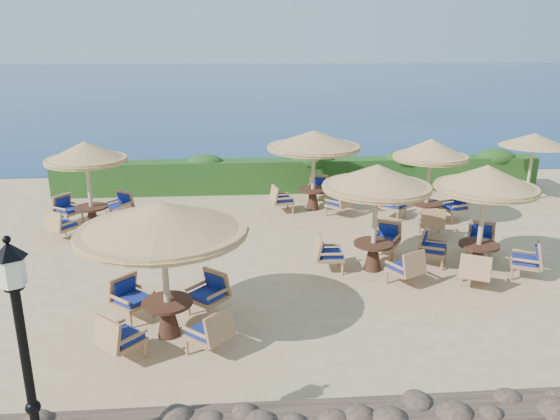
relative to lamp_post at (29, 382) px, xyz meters
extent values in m
plane|color=tan|center=(4.80, 6.80, -1.55)|extent=(120.00, 120.00, 0.00)
plane|color=navy|center=(4.80, 76.80, -1.55)|extent=(160.00, 160.00, 0.00)
cube|color=#183F14|center=(4.80, 14.00, -0.95)|extent=(18.00, 0.90, 1.20)
cylinder|color=black|center=(0.00, 0.00, 0.00)|extent=(0.11, 0.11, 2.40)
cylinder|color=silver|center=(0.00, 0.00, 1.43)|extent=(0.30, 0.30, 0.36)
cone|color=black|center=(0.00, 0.00, 1.67)|extent=(0.40, 0.40, 0.18)
cylinder|color=#C9B48E|center=(12.60, 12.00, -0.45)|extent=(0.10, 0.10, 2.20)
cone|color=#9D7541|center=(12.60, 12.00, 0.63)|extent=(2.30, 2.30, 0.45)
cylinder|color=#C9B48E|center=(1.12, 3.69, -0.35)|extent=(0.12, 0.12, 2.40)
cone|color=#9D7541|center=(1.12, 3.69, 0.83)|extent=(3.15, 3.15, 0.55)
cylinder|color=#9D7541|center=(1.12, 3.69, 0.55)|extent=(3.09, 3.09, 0.14)
cylinder|color=#402317|center=(1.12, 3.69, -0.87)|extent=(0.96, 0.96, 0.06)
cone|color=#402317|center=(1.12, 3.69, -1.22)|extent=(0.44, 0.44, 0.64)
cylinder|color=#C9B48E|center=(5.75, 6.47, -0.35)|extent=(0.12, 0.12, 2.40)
cone|color=#9D7541|center=(5.75, 6.47, 0.83)|extent=(2.60, 2.60, 0.55)
cylinder|color=#9D7541|center=(5.75, 6.47, 0.55)|extent=(2.55, 2.55, 0.14)
cylinder|color=#402317|center=(5.75, 6.47, -0.87)|extent=(0.96, 0.96, 0.06)
cone|color=#402317|center=(5.75, 6.47, -1.22)|extent=(0.44, 0.44, 0.64)
cylinder|color=#C9B48E|center=(8.28, 6.19, -0.35)|extent=(0.12, 0.12, 2.40)
cone|color=#9D7541|center=(8.28, 6.19, 0.83)|extent=(2.41, 2.41, 0.55)
cylinder|color=#9D7541|center=(8.28, 6.19, 0.55)|extent=(2.36, 2.36, 0.14)
cylinder|color=#402317|center=(8.28, 6.19, -0.87)|extent=(0.96, 0.96, 0.06)
cone|color=#402317|center=(8.28, 6.19, -1.22)|extent=(0.44, 0.44, 0.64)
cylinder|color=#C9B48E|center=(-1.87, 10.13, -0.35)|extent=(0.12, 0.12, 2.40)
cone|color=#9D7541|center=(-1.87, 10.13, 0.83)|extent=(2.35, 2.35, 0.55)
cylinder|color=#9D7541|center=(-1.87, 10.13, 0.55)|extent=(2.30, 2.30, 0.14)
cylinder|color=#402317|center=(-1.87, 10.13, -0.87)|extent=(0.96, 0.96, 0.06)
cone|color=#402317|center=(-1.87, 10.13, -1.22)|extent=(0.44, 0.44, 0.64)
cylinder|color=#C9B48E|center=(4.97, 11.60, -0.35)|extent=(0.12, 0.12, 2.40)
cone|color=#9D7541|center=(4.97, 11.60, 0.83)|extent=(3.06, 3.06, 0.55)
cylinder|color=#9D7541|center=(4.97, 11.60, 0.55)|extent=(3.00, 3.00, 0.14)
cylinder|color=#402317|center=(4.97, 11.60, -0.87)|extent=(0.96, 0.96, 0.06)
cone|color=#402317|center=(4.97, 11.60, -1.22)|extent=(0.44, 0.44, 0.64)
cylinder|color=#C9B48E|center=(8.20, 9.77, -0.35)|extent=(0.12, 0.12, 2.40)
cone|color=#9D7541|center=(8.20, 9.77, 0.83)|extent=(2.22, 2.22, 0.55)
cylinder|color=#9D7541|center=(8.20, 9.77, 0.55)|extent=(2.18, 2.18, 0.14)
cylinder|color=#402317|center=(8.20, 9.77, -0.87)|extent=(0.96, 0.96, 0.06)
cone|color=#402317|center=(8.20, 9.77, -1.22)|extent=(0.44, 0.44, 0.64)
camera|label=1|loc=(2.52, -5.74, 3.84)|focal=35.00mm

